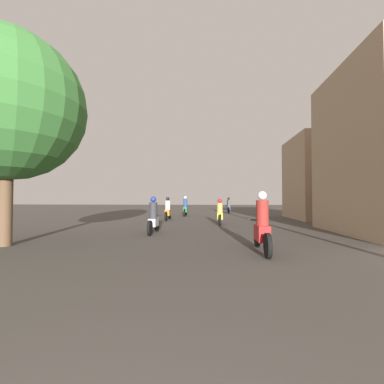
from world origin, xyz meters
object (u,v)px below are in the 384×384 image
Objects in this scene: motorcycle_silver at (154,218)px; motorcycle_yellow at (220,214)px; motorcycle_red at (262,228)px; building_right_far at (325,178)px; motorcycle_blue at (229,207)px; motorcycle_green at (185,208)px; motorcycle_orange at (168,211)px; street_tree at (8,106)px.

motorcycle_yellow is (2.83, 3.88, -0.04)m from motorcycle_silver.
motorcycle_red is 0.35× the size of building_right_far.
building_right_far is at bearing 38.79° from motorcycle_silver.
motorcycle_red reaches higher than motorcycle_yellow.
motorcycle_blue is at bearing 86.17° from motorcycle_yellow.
motorcycle_blue is (3.83, 4.77, -0.02)m from motorcycle_green.
building_right_far is (10.90, 1.85, 2.26)m from motorcycle_orange.
street_tree reaches higher than motorcycle_yellow.
motorcycle_blue is at bearing 47.92° from motorcycle_green.
motorcycle_silver is 13.49m from building_right_far.
motorcycle_blue is 0.29× the size of street_tree.
building_right_far is at bearing 38.74° from street_tree.
building_right_far reaches higher than motorcycle_orange.
motorcycle_green reaches higher than motorcycle_red.
motorcycle_red is 5.05m from motorcycle_silver.
motorcycle_blue is at bearing 54.02° from motorcycle_orange.
motorcycle_orange is (-0.52, 6.46, 0.00)m from motorcycle_silver.
motorcycle_green is (-3.48, 13.96, 0.00)m from motorcycle_red.
motorcycle_red is at bearing -98.84° from motorcycle_blue.
motorcycle_blue is (1.23, 11.42, 0.05)m from motorcycle_yellow.
motorcycle_red is at bearing -119.60° from building_right_far.
motorcycle_yellow is 0.94× the size of motorcycle_orange.
motorcycle_blue is at bearing 66.80° from street_tree.
motorcycle_silver is 0.33× the size of building_right_far.
building_right_far is at bearing -55.67° from motorcycle_blue.
motorcycle_green is at bearing 88.84° from motorcycle_silver.
motorcycle_red is 0.96× the size of motorcycle_green.
motorcycle_red is at bearing -75.48° from motorcycle_orange.
motorcycle_silver is 0.92× the size of motorcycle_orange.
motorcycle_blue reaches higher than motorcycle_yellow.
motorcycle_red is 7.36m from motorcycle_yellow.
motorcycle_blue is 9.69m from building_right_far.
motorcycle_orange is 0.36× the size of building_right_far.
motorcycle_yellow is at bearing -149.60° from building_right_far.
motorcycle_orange is 0.32× the size of street_tree.
building_right_far reaches higher than motorcycle_red.
motorcycle_green is at bearing 113.63° from motorcycle_yellow.
street_tree reaches higher than motorcycle_orange.
motorcycle_green is 6.12m from motorcycle_blue.
motorcycle_orange is (-3.34, 2.58, 0.04)m from motorcycle_yellow.
motorcycle_silver is at bearing -123.75° from motorcycle_yellow.
street_tree is at bearing -120.97° from motorcycle_blue.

